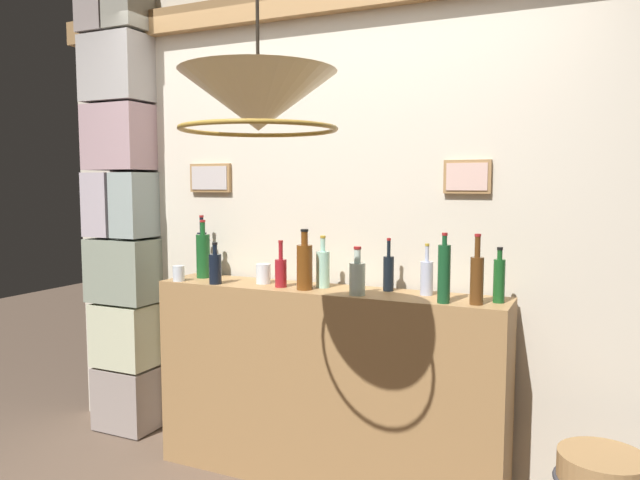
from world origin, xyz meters
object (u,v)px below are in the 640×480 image
(liquor_bottle_whiskey, at_px, (357,277))
(liquor_bottle_vodka, at_px, (444,273))
(liquor_bottle_mezcal, at_px, (281,271))
(liquor_bottle_scotch, at_px, (477,278))
(liquor_bottle_sherry, at_px, (202,252))
(liquor_bottle_rye, at_px, (305,265))
(liquor_bottle_brandy, at_px, (388,272))
(glass_tumbler_rocks, at_px, (179,273))
(glass_tumbler_highball, at_px, (263,274))
(liquor_bottle_tequila, at_px, (203,255))
(pendant_lamp, at_px, (258,103))
(liquor_bottle_rum, at_px, (499,279))
(liquor_bottle_gin, at_px, (427,277))
(liquor_bottle_vermouth, at_px, (323,268))
(liquor_bottle_port, at_px, (215,268))

(liquor_bottle_whiskey, relative_size, liquor_bottle_vodka, 0.74)
(liquor_bottle_mezcal, distance_m, liquor_bottle_scotch, 0.99)
(liquor_bottle_mezcal, distance_m, liquor_bottle_vodka, 0.85)
(liquor_bottle_sherry, height_order, liquor_bottle_mezcal, liquor_bottle_sherry)
(liquor_bottle_rye, relative_size, liquor_bottle_mezcal, 1.26)
(liquor_bottle_brandy, distance_m, glass_tumbler_rocks, 1.14)
(liquor_bottle_sherry, bearing_deg, glass_tumbler_rocks, -88.20)
(liquor_bottle_mezcal, relative_size, glass_tumbler_highball, 2.31)
(liquor_bottle_tequila, relative_size, glass_tumbler_rocks, 3.88)
(liquor_bottle_sherry, xyz_separation_m, glass_tumbler_highball, (0.46, -0.10, -0.08))
(liquor_bottle_tequila, height_order, liquor_bottle_vodka, liquor_bottle_tequila)
(liquor_bottle_brandy, xyz_separation_m, pendant_lamp, (-0.14, -1.00, 0.70))
(liquor_bottle_scotch, bearing_deg, liquor_bottle_tequila, 175.57)
(liquor_bottle_rye, relative_size, glass_tumbler_highball, 2.91)
(liquor_bottle_rum, xyz_separation_m, liquor_bottle_tequila, (-1.61, 0.03, 0.03))
(pendant_lamp, bearing_deg, liquor_bottle_brandy, 82.14)
(liquor_bottle_mezcal, xyz_separation_m, liquor_bottle_vodka, (0.85, -0.06, 0.05))
(liquor_bottle_rum, distance_m, liquor_bottle_rye, 0.93)
(liquor_bottle_gin, distance_m, liquor_bottle_vermouth, 0.53)
(liquor_bottle_tequila, height_order, liquor_bottle_rye, liquor_bottle_tequila)
(liquor_bottle_port, bearing_deg, liquor_bottle_vermouth, 14.15)
(liquor_bottle_whiskey, distance_m, liquor_bottle_tequila, 0.98)
(liquor_bottle_gin, relative_size, liquor_bottle_sherry, 0.71)
(liquor_bottle_brandy, bearing_deg, liquor_bottle_port, -168.23)
(liquor_bottle_rye, bearing_deg, liquor_bottle_whiskey, -5.04)
(liquor_bottle_rum, relative_size, liquor_bottle_vodka, 0.79)
(liquor_bottle_vermouth, relative_size, liquor_bottle_port, 1.20)
(liquor_bottle_sherry, distance_m, glass_tumbler_highball, 0.48)
(liquor_bottle_rum, relative_size, liquor_bottle_tequila, 0.76)
(glass_tumbler_rocks, bearing_deg, liquor_bottle_tequila, 71.41)
(glass_tumbler_rocks, relative_size, pendant_lamp, 0.15)
(liquor_bottle_port, distance_m, liquor_bottle_rum, 1.43)
(liquor_bottle_tequila, relative_size, pendant_lamp, 0.60)
(liquor_bottle_vermouth, height_order, liquor_bottle_tequila, liquor_bottle_tequila)
(glass_tumbler_highball, bearing_deg, pendant_lamp, -60.30)
(liquor_bottle_vodka, bearing_deg, pendant_lamp, -119.10)
(liquor_bottle_whiskey, bearing_deg, liquor_bottle_vodka, -2.51)
(liquor_bottle_sherry, distance_m, pendant_lamp, 1.58)
(liquor_bottle_brandy, relative_size, liquor_bottle_rum, 1.06)
(liquor_bottle_port, relative_size, liquor_bottle_tequila, 0.68)
(liquor_bottle_rum, distance_m, glass_tumbler_rocks, 1.67)
(liquor_bottle_vermouth, relative_size, glass_tumbler_highball, 2.55)
(liquor_bottle_brandy, xyz_separation_m, liquor_bottle_gin, (0.20, -0.03, -0.01))
(liquor_bottle_whiskey, relative_size, liquor_bottle_rye, 0.76)
(liquor_bottle_gin, height_order, liquor_bottle_scotch, liquor_bottle_scotch)
(liquor_bottle_brandy, height_order, liquor_bottle_scotch, liquor_bottle_scotch)
(liquor_bottle_brandy, relative_size, liquor_bottle_scotch, 0.84)
(liquor_bottle_mezcal, distance_m, pendant_lamp, 1.20)
(liquor_bottle_tequila, xyz_separation_m, liquor_bottle_rye, (0.68, -0.10, -0.01))
(liquor_bottle_vermouth, distance_m, liquor_bottle_port, 0.58)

